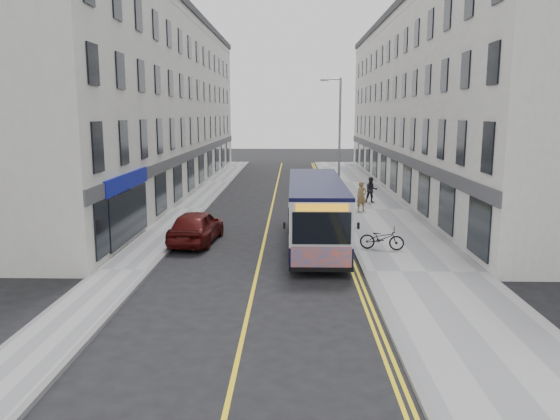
{
  "coord_description": "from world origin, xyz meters",
  "views": [
    {
      "loc": [
        1.32,
        -20.65,
        5.86
      ],
      "look_at": [
        0.75,
        3.2,
        1.6
      ],
      "focal_mm": 35.0,
      "sensor_mm": 36.0,
      "label": 1
    }
  ],
  "objects_px": {
    "city_bus": "(316,210)",
    "pedestrian_near": "(362,196)",
    "pedestrian_far": "(371,190)",
    "car_maroon": "(196,226)",
    "bicycle": "(382,238)",
    "streetlamp": "(338,137)",
    "car_white": "(317,181)"
  },
  "relations": [
    {
      "from": "car_white",
      "to": "city_bus",
      "type": "bearing_deg",
      "value": -92.77
    },
    {
      "from": "streetlamp",
      "to": "car_maroon",
      "type": "bearing_deg",
      "value": -124.64
    },
    {
      "from": "bicycle",
      "to": "pedestrian_far",
      "type": "height_order",
      "value": "pedestrian_far"
    },
    {
      "from": "pedestrian_near",
      "to": "car_white",
      "type": "xyz_separation_m",
      "value": [
        -2.18,
        10.41,
        -0.39
      ]
    },
    {
      "from": "streetlamp",
      "to": "city_bus",
      "type": "relative_size",
      "value": 0.79
    },
    {
      "from": "city_bus",
      "to": "car_white",
      "type": "relative_size",
      "value": 2.74
    },
    {
      "from": "city_bus",
      "to": "pedestrian_near",
      "type": "relative_size",
      "value": 5.74
    },
    {
      "from": "car_white",
      "to": "car_maroon",
      "type": "distance_m",
      "value": 19.14
    },
    {
      "from": "streetlamp",
      "to": "bicycle",
      "type": "bearing_deg",
      "value": -85.49
    },
    {
      "from": "car_maroon",
      "to": "bicycle",
      "type": "bearing_deg",
      "value": 174.66
    },
    {
      "from": "pedestrian_far",
      "to": "city_bus",
      "type": "bearing_deg",
      "value": -112.6
    },
    {
      "from": "bicycle",
      "to": "pedestrian_far",
      "type": "relative_size",
      "value": 1.12
    },
    {
      "from": "pedestrian_near",
      "to": "car_maroon",
      "type": "xyz_separation_m",
      "value": [
        -8.44,
        -7.68,
        -0.24
      ]
    },
    {
      "from": "pedestrian_near",
      "to": "car_white",
      "type": "distance_m",
      "value": 10.64
    },
    {
      "from": "city_bus",
      "to": "car_maroon",
      "type": "xyz_separation_m",
      "value": [
        -5.4,
        0.43,
        -0.84
      ]
    },
    {
      "from": "car_white",
      "to": "car_maroon",
      "type": "height_order",
      "value": "car_maroon"
    },
    {
      "from": "bicycle",
      "to": "pedestrian_near",
      "type": "relative_size",
      "value": 1.05
    },
    {
      "from": "city_bus",
      "to": "car_white",
      "type": "height_order",
      "value": "city_bus"
    },
    {
      "from": "city_bus",
      "to": "car_maroon",
      "type": "height_order",
      "value": "city_bus"
    },
    {
      "from": "pedestrian_near",
      "to": "streetlamp",
      "type": "bearing_deg",
      "value": 93.84
    },
    {
      "from": "city_bus",
      "to": "bicycle",
      "type": "relative_size",
      "value": 5.45
    },
    {
      "from": "bicycle",
      "to": "city_bus",
      "type": "bearing_deg",
      "value": 80.52
    },
    {
      "from": "bicycle",
      "to": "pedestrian_far",
      "type": "distance_m",
      "value": 12.4
    },
    {
      "from": "city_bus",
      "to": "pedestrian_far",
      "type": "relative_size",
      "value": 6.1
    },
    {
      "from": "pedestrian_near",
      "to": "car_maroon",
      "type": "height_order",
      "value": "pedestrian_near"
    },
    {
      "from": "bicycle",
      "to": "car_maroon",
      "type": "distance_m",
      "value": 8.32
    },
    {
      "from": "streetlamp",
      "to": "pedestrian_far",
      "type": "distance_m",
      "value": 4.1
    },
    {
      "from": "city_bus",
      "to": "bicycle",
      "type": "height_order",
      "value": "city_bus"
    },
    {
      "from": "streetlamp",
      "to": "city_bus",
      "type": "distance_m",
      "value": 11.4
    },
    {
      "from": "streetlamp",
      "to": "pedestrian_near",
      "type": "xyz_separation_m",
      "value": [
        1.21,
        -2.79,
        -3.38
      ]
    },
    {
      "from": "streetlamp",
      "to": "car_white",
      "type": "relative_size",
      "value": 2.17
    },
    {
      "from": "pedestrian_near",
      "to": "pedestrian_far",
      "type": "bearing_deg",
      "value": 52.58
    }
  ]
}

